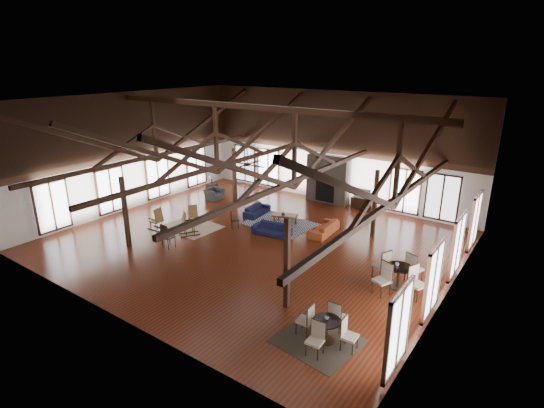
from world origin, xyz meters
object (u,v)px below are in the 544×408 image
Objects in this scene: armchair at (214,194)px; sofa_navy_left at (257,210)px; sofa_navy_front at (272,229)px; sofa_orange at (324,228)px; cafe_table_far at (399,273)px; tv_console at (362,203)px; cafe_table_near at (326,327)px; coffee_table at (285,216)px.

sofa_navy_left is at bearing -102.98° from armchair.
armchair is at bearing 151.26° from sofa_navy_front.
sofa_navy_left is 3.55m from armchair.
sofa_orange is at bearing -98.43° from sofa_navy_left.
cafe_table_far is at bearing -18.38° from sofa_navy_front.
cafe_table_far reaches higher than tv_console.
cafe_table_near is (7.78, -7.05, 0.23)m from sofa_navy_left.
coffee_table is at bearing -116.79° from tv_console.
sofa_navy_left is 1.85m from coffee_table.
sofa_navy_front is at bearing -98.27° from coffee_table.
coffee_table is (1.84, -0.19, 0.15)m from sofa_navy_left.
cafe_table_far reaches higher than armchair.
tv_console is (2.13, 4.23, -0.11)m from coffee_table.
sofa_navy_front is 1.87× the size of armchair.
cafe_table_near reaches higher than sofa_orange.
sofa_navy_left is 0.87× the size of sofa_orange.
cafe_table_far is at bearing -109.96° from armchair.
sofa_navy_front is at bearing 168.23° from cafe_table_far.
cafe_table_near is (3.81, -6.83, 0.20)m from sofa_orange.
sofa_navy_left is (-2.10, 1.67, -0.02)m from sofa_navy_front.
sofa_orange is 1.47× the size of coffee_table.
tv_console is (-3.81, 11.09, -0.19)m from cafe_table_near.
cafe_table_near is at bearing -71.02° from tv_console.
sofa_navy_left reaches higher than coffee_table.
coffee_table is 1.15× the size of tv_console.
sofa_navy_left is at bearing 155.78° from coffee_table.
cafe_table_near is at bearing -67.41° from coffee_table.
sofa_orange is (3.98, -0.22, 0.04)m from sofa_navy_left.
sofa_navy_front is 0.93× the size of sofa_orange.
sofa_navy_left is 1.47× the size of tv_console.
armchair is at bearing 153.21° from coffee_table.
sofa_navy_front is at bearing -133.75° from sofa_navy_left.
tv_console is at bearing 65.22° from sofa_navy_front.
sofa_orange is 0.89× the size of cafe_table_far.
coffee_table is 0.61× the size of cafe_table_far.
tv_console is (7.47, 3.43, -0.02)m from armchair.
sofa_navy_front is 1.06× the size of sofa_navy_left.
cafe_table_near is at bearing -127.35° from armchair.
armchair is 12.41m from cafe_table_far.
cafe_table_far is (6.55, -2.79, 0.16)m from coffee_table.
tv_console reaches higher than sofa_navy_front.
armchair is (-5.59, 2.27, 0.05)m from sofa_navy_front.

